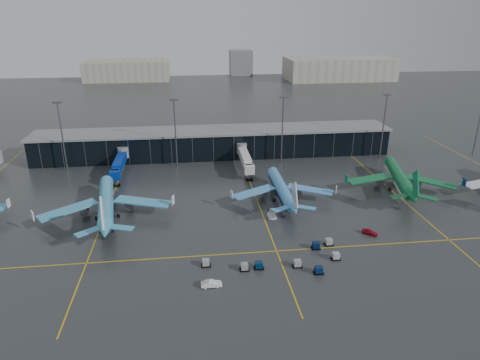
{
  "coord_description": "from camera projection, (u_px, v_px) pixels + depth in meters",
  "views": [
    {
      "loc": [
        -9.85,
        -103.99,
        54.37
      ],
      "look_at": [
        5.0,
        18.0,
        6.0
      ],
      "focal_mm": 32.0,
      "sensor_mm": 36.0,
      "label": 1
    }
  ],
  "objects": [
    {
      "name": "mobile_airstair",
      "position": [
        272.0,
        215.0,
        121.3
      ],
      "size": [
        2.22,
        3.21,
        3.45
      ],
      "rotation": [
        0.0,
        0.0,
        0.01
      ],
      "color": "white",
      "rests_on": "ground"
    },
    {
      "name": "service_van_red",
      "position": [
        370.0,
        232.0,
        111.92
      ],
      "size": [
        4.14,
        3.99,
        1.4
      ],
      "primitive_type": "imported",
      "rotation": [
        0.0,
        0.0,
        0.83
      ],
      "color": "#A30C1C",
      "rests_on": "ground"
    },
    {
      "name": "distant_hangars",
      "position": [
        256.0,
        69.0,
        368.94
      ],
      "size": [
        260.0,
        71.0,
        22.0
      ],
      "color": "#B2AD99",
      "rests_on": "ground"
    },
    {
      "name": "terminal_pier",
      "position": [
        215.0,
        142.0,
        172.36
      ],
      "size": [
        142.0,
        17.0,
        10.7
      ],
      "color": "black",
      "rests_on": "ground"
    },
    {
      "name": "jet_bridges",
      "position": [
        119.0,
        163.0,
        151.18
      ],
      "size": [
        94.0,
        27.5,
        7.2
      ],
      "color": "#595B60",
      "rests_on": "ground"
    },
    {
      "name": "airliner_klm_near",
      "position": [
        281.0,
        181.0,
        131.54
      ],
      "size": [
        33.66,
        38.27,
        11.7
      ],
      "primitive_type": null,
      "rotation": [
        0.0,
        0.0,
        -0.01
      ],
      "color": "#428FD9",
      "rests_on": "ground"
    },
    {
      "name": "baggage_carts",
      "position": [
        289.0,
        259.0,
        99.53
      ],
      "size": [
        33.17,
        13.35,
        1.7
      ],
      "color": "black",
      "rests_on": "ground"
    },
    {
      "name": "flood_masts",
      "position": [
        230.0,
        129.0,
        158.76
      ],
      "size": [
        203.0,
        0.5,
        25.5
      ],
      "color": "#595B60",
      "rests_on": "ground"
    },
    {
      "name": "ground",
      "position": [
        230.0,
        225.0,
        117.08
      ],
      "size": [
        600.0,
        600.0,
        0.0
      ],
      "primitive_type": "plane",
      "color": "#282B2D",
      "rests_on": "ground"
    },
    {
      "name": "taxi_lines",
      "position": [
        260.0,
        207.0,
        128.0
      ],
      "size": [
        220.0,
        120.0,
        0.02
      ],
      "color": "gold",
      "rests_on": "ground"
    },
    {
      "name": "airliner_arkefly",
      "position": [
        105.0,
        194.0,
        120.28
      ],
      "size": [
        44.43,
        48.88,
        13.39
      ],
      "primitive_type": null,
      "rotation": [
        0.0,
        0.0,
        0.15
      ],
      "color": "#3B98C1",
      "rests_on": "ground"
    },
    {
      "name": "service_van_white",
      "position": [
        211.0,
        284.0,
        90.56
      ],
      "size": [
        4.46,
        1.59,
        1.46
      ],
      "primitive_type": "imported",
      "rotation": [
        0.0,
        0.0,
        1.58
      ],
      "color": "white",
      "rests_on": "ground"
    },
    {
      "name": "airliner_aer_lingus",
      "position": [
        400.0,
        170.0,
        138.93
      ],
      "size": [
        45.77,
        49.41,
        12.79
      ],
      "primitive_type": null,
      "rotation": [
        0.0,
        0.0,
        -0.25
      ],
      "color": "#0B6331",
      "rests_on": "ground"
    }
  ]
}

